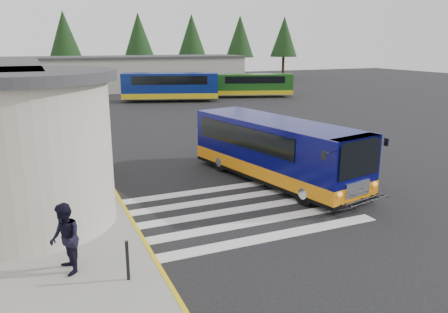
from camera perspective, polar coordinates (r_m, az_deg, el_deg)
name	(u,v)px	position (r m, az deg, el deg)	size (l,w,h in m)	color
ground	(237,201)	(16.38, 1.72, -5.89)	(140.00, 140.00, 0.00)	black
curb_strip	(109,182)	(18.91, -14.81, -3.30)	(0.12, 34.00, 0.16)	gold
crosswalk	(234,211)	(15.50, 1.30, -7.08)	(8.00, 5.35, 0.01)	silver
depot_building	(139,73)	(57.38, -11.04, 10.68)	(26.40, 8.40, 4.20)	gray
tree_line	(127,36)	(65.16, -12.62, 15.14)	(58.40, 4.40, 10.00)	black
transit_bus	(276,152)	(18.57, 6.76, 0.53)	(4.57, 9.55, 2.62)	#06074D
pedestrian_a	(41,212)	(13.72, -22.80, -6.76)	(0.62, 0.41, 1.70)	black
pedestrian_b	(65,239)	(11.59, -20.04, -10.11)	(0.88, 0.69, 1.81)	black
bollard	(128,260)	(11.04, -12.49, -13.12)	(0.08, 0.08, 1.01)	black
far_bus_a	(170,85)	(45.05, -7.03, 9.20)	(9.90, 5.63, 2.46)	navy
far_bus_b	(253,84)	(48.60, 3.87, 9.42)	(8.68, 4.89, 2.16)	#184B14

